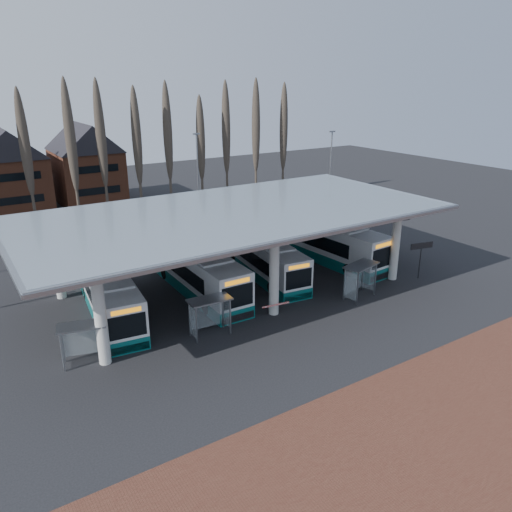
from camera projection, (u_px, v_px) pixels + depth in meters
ground at (295, 327)px, 33.41m from camera, size 140.00×140.00×0.00m
brick_strip at (446, 426)px, 23.90m from camera, size 70.00×10.00×0.03m
station_canopy at (233, 219)px, 37.83m from camera, size 32.00×16.00×6.34m
poplar_row at (122, 143)px, 56.59m from camera, size 45.10×1.10×14.50m
lamp_post_b at (198, 178)px, 55.26m from camera, size 0.80×0.16×10.17m
lamp_post_c at (330, 174)px, 57.65m from camera, size 0.80×0.16×10.17m
bus_0 at (109, 293)px, 34.80m from camera, size 3.92×12.20×3.33m
bus_1 at (197, 271)px, 38.64m from camera, size 2.95×12.77×3.54m
bus_2 at (263, 258)px, 41.80m from camera, size 3.88×11.94×3.26m
bus_3 at (325, 241)px, 45.51m from camera, size 3.72×13.34×3.66m
shelter_0 at (82, 334)px, 28.74m from camera, size 2.92×1.95×2.49m
shelter_1 at (209, 308)px, 31.94m from camera, size 2.83×1.53×2.56m
shelter_2 at (359, 273)px, 37.43m from camera, size 3.13×2.06×2.67m
info_sign_0 at (421, 248)px, 40.74m from camera, size 2.09×0.54×3.14m
info_sign_1 at (399, 221)px, 47.23m from camera, size 2.40×0.55×3.59m
barrier at (275, 305)px, 34.74m from camera, size 2.07×0.70×1.04m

